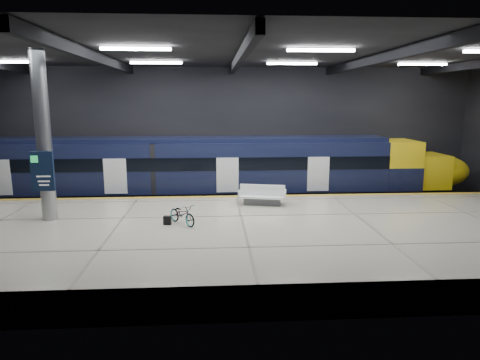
{
  "coord_description": "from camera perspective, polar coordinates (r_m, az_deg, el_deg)",
  "views": [
    {
      "loc": [
        -1.19,
        -18.76,
        5.99
      ],
      "look_at": [
        0.12,
        1.5,
        2.2
      ],
      "focal_mm": 32.0,
      "sensor_mm": 36.0,
      "label": 1
    }
  ],
  "objects": [
    {
      "name": "safety_strip",
      "position": [
        22.09,
        -0.52,
        -2.2
      ],
      "size": [
        30.0,
        0.4,
        0.01
      ],
      "primitive_type": "cube",
      "color": "gold",
      "rests_on": "platform"
    },
    {
      "name": "ground",
      "position": [
        19.73,
        -0.07,
        -7.1
      ],
      "size": [
        30.0,
        30.0,
        0.0
      ],
      "primitive_type": "plane",
      "color": "black",
      "rests_on": "ground"
    },
    {
      "name": "room_shell",
      "position": [
        18.8,
        -0.08,
        9.75
      ],
      "size": [
        30.1,
        16.1,
        8.05
      ],
      "color": "black",
      "rests_on": "ground"
    },
    {
      "name": "train",
      "position": [
        24.57,
        -4.6,
        1.34
      ],
      "size": [
        29.4,
        2.84,
        3.79
      ],
      "color": "black",
      "rests_on": "ground"
    },
    {
      "name": "platform",
      "position": [
        17.18,
        0.46,
        -7.88
      ],
      "size": [
        30.0,
        11.0,
        1.1
      ],
      "primitive_type": "cube",
      "color": "beige",
      "rests_on": "ground"
    },
    {
      "name": "rails",
      "position": [
        24.99,
        -0.87,
        -3.1
      ],
      "size": [
        30.0,
        1.52,
        0.16
      ],
      "color": "gray",
      "rests_on": "ground"
    },
    {
      "name": "pannier_bag",
      "position": [
        17.39,
        -9.67,
        -5.31
      ],
      "size": [
        0.32,
        0.22,
        0.35
      ],
      "primitive_type": "cube",
      "rotation": [
        0.0,
        0.0,
        -0.14
      ],
      "color": "black",
      "rests_on": "platform"
    },
    {
      "name": "bicycle",
      "position": [
        17.27,
        -7.7,
        -4.52
      ],
      "size": [
        1.45,
        1.6,
        0.84
      ],
      "primitive_type": "imported",
      "rotation": [
        0.0,
        0.0,
        0.68
      ],
      "color": "#99999E",
      "rests_on": "platform"
    },
    {
      "name": "bench",
      "position": [
        20.34,
        2.99,
        -2.36
      ],
      "size": [
        2.35,
        1.4,
        0.97
      ],
      "rotation": [
        0.0,
        0.0,
        -0.24
      ],
      "color": "#595B60",
      "rests_on": "platform"
    },
    {
      "name": "info_column",
      "position": [
        19.05,
        -24.73,
        5.01
      ],
      "size": [
        0.9,
        0.78,
        6.9
      ],
      "color": "#9EA0A5",
      "rests_on": "platform"
    }
  ]
}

